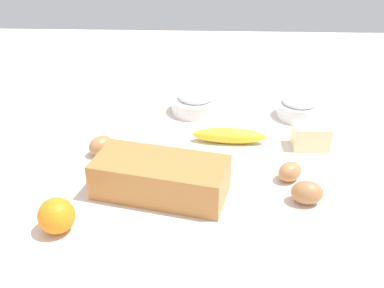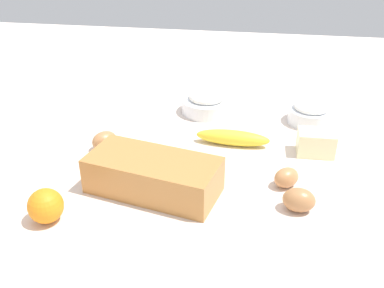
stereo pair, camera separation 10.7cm
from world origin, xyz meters
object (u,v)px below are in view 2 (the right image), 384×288
(butter_block, at_px, (316,143))
(egg_loose, at_px, (286,178))
(flour_bowl, at_px, (207,103))
(egg_beside_bowl, at_px, (299,200))
(egg_near_butter, at_px, (105,141))
(sugar_bowl, at_px, (311,112))
(orange_fruit, at_px, (46,206))
(loaf_pan, at_px, (153,174))
(banana, at_px, (233,138))

(butter_block, relative_size, egg_loose, 1.52)
(flour_bowl, bearing_deg, egg_beside_bowl, 119.00)
(egg_near_butter, relative_size, egg_loose, 1.11)
(sugar_bowl, xyz_separation_m, orange_fruit, (0.54, 0.53, 0.00))
(egg_near_butter, bearing_deg, loaf_pan, 135.86)
(sugar_bowl, bearing_deg, loaf_pan, 48.07)
(egg_beside_bowl, bearing_deg, loaf_pan, -4.00)
(butter_block, bearing_deg, egg_near_butter, 6.65)
(egg_beside_bowl, xyz_separation_m, egg_loose, (0.02, -0.08, -0.00))
(sugar_bowl, xyz_separation_m, egg_beside_bowl, (0.05, 0.42, -0.01))
(flour_bowl, height_order, egg_near_butter, flour_bowl)
(loaf_pan, relative_size, egg_near_butter, 4.60)
(banana, bearing_deg, loaf_pan, 56.95)
(flour_bowl, height_order, banana, flour_bowl)
(loaf_pan, distance_m, egg_loose, 0.29)
(orange_fruit, distance_m, butter_block, 0.65)
(loaf_pan, height_order, egg_near_butter, loaf_pan)
(sugar_bowl, distance_m, egg_loose, 0.35)
(banana, distance_m, egg_beside_bowl, 0.30)
(banana, xyz_separation_m, egg_loose, (-0.13, 0.17, 0.00))
(sugar_bowl, xyz_separation_m, egg_near_butter, (0.52, 0.24, -0.01))
(banana, bearing_deg, egg_beside_bowl, 121.00)
(sugar_bowl, xyz_separation_m, egg_loose, (0.08, 0.34, -0.01))
(flour_bowl, height_order, egg_loose, flour_bowl)
(loaf_pan, distance_m, banana, 0.28)
(orange_fruit, bearing_deg, butter_block, -146.86)
(banana, relative_size, egg_loose, 3.20)
(loaf_pan, relative_size, egg_beside_bowl, 4.54)
(orange_fruit, bearing_deg, banana, -132.44)
(sugar_bowl, height_order, egg_loose, sugar_bowl)
(loaf_pan, bearing_deg, egg_beside_bowl, -171.18)
(loaf_pan, relative_size, butter_block, 3.35)
(flour_bowl, relative_size, sugar_bowl, 1.16)
(loaf_pan, height_order, flour_bowl, loaf_pan)
(flour_bowl, distance_m, egg_loose, 0.42)
(loaf_pan, distance_m, sugar_bowl, 0.54)
(butter_block, distance_m, egg_loose, 0.18)
(egg_near_butter, bearing_deg, egg_loose, 167.78)
(loaf_pan, height_order, egg_beside_bowl, loaf_pan)
(butter_block, bearing_deg, flour_bowl, -33.91)
(banana, distance_m, butter_block, 0.21)
(orange_fruit, relative_size, egg_near_butter, 1.07)
(egg_beside_bowl, distance_m, egg_loose, 0.09)
(sugar_bowl, relative_size, orange_fruit, 1.80)
(sugar_bowl, height_order, egg_beside_bowl, sugar_bowl)
(sugar_bowl, bearing_deg, egg_beside_bowl, 82.88)
(banana, relative_size, egg_near_butter, 2.89)
(sugar_bowl, height_order, butter_block, sugar_bowl)
(sugar_bowl, relative_size, butter_block, 1.40)
(banana, height_order, butter_block, butter_block)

